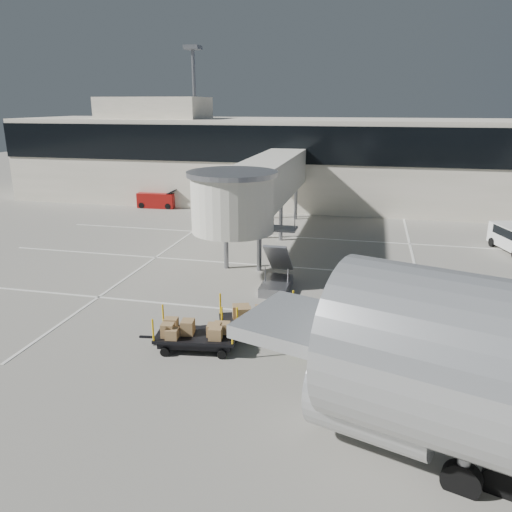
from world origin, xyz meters
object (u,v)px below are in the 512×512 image
object	(u,v)px
baggage_tug	(375,297)
suitcase_cart	(411,292)
box_cart_far	(196,335)
ground_worker	(304,332)
belt_loader	(158,200)
box_cart_near	(261,320)

from	to	relation	value
baggage_tug	suitcase_cart	size ratio (longest dim) A/B	0.78
baggage_tug	suitcase_cart	distance (m)	2.23
suitcase_cart	box_cart_far	distance (m)	11.23
ground_worker	belt_loader	xyz separation A→B (m)	(-17.39, 25.71, -0.30)
baggage_tug	belt_loader	size ratio (longest dim) A/B	0.68
box_cart_near	box_cart_far	size ratio (longest dim) A/B	1.03
suitcase_cart	box_cart_far	bearing A→B (deg)	-155.07
baggage_tug	ground_worker	xyz separation A→B (m)	(-2.65, -5.40, 0.41)
baggage_tug	suitcase_cart	xyz separation A→B (m)	(1.74, 1.39, -0.13)
box_cart_near	ground_worker	world-z (taller)	ground_worker
box_cart_far	box_cart_near	bearing A→B (deg)	34.30
box_cart_far	ground_worker	distance (m)	4.28
baggage_tug	ground_worker	size ratio (longest dim) A/B	1.32
box_cart_near	baggage_tug	bearing A→B (deg)	19.64
baggage_tug	belt_loader	xyz separation A→B (m)	(-20.04, 20.31, 0.11)
box_cart_near	ground_worker	bearing A→B (deg)	-56.87
ground_worker	box_cart_near	bearing A→B (deg)	120.55
box_cart_near	box_cart_far	distance (m)	2.94
baggage_tug	suitcase_cart	bearing A→B (deg)	48.63
suitcase_cart	box_cart_far	xyz separation A→B (m)	(-8.64, -7.18, 0.16)
box_cart_far	ground_worker	world-z (taller)	ground_worker
box_cart_far	belt_loader	distance (m)	29.23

